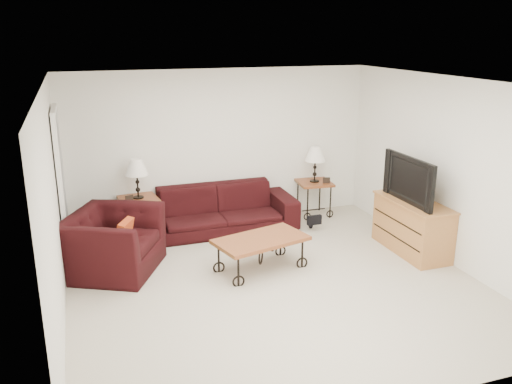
% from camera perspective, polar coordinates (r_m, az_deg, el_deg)
% --- Properties ---
extents(ground, '(5.00, 5.00, 0.00)m').
position_cam_1_polar(ground, '(6.87, 1.90, -9.63)').
color(ground, '#C1B4A4').
rests_on(ground, ground).
extents(wall_back, '(5.00, 0.02, 2.50)m').
position_cam_1_polar(wall_back, '(8.73, -3.81, 4.82)').
color(wall_back, white).
rests_on(wall_back, ground).
extents(wall_front, '(5.00, 0.02, 2.50)m').
position_cam_1_polar(wall_front, '(4.32, 13.93, -8.50)').
color(wall_front, white).
rests_on(wall_front, ground).
extents(wall_left, '(0.02, 5.00, 2.50)m').
position_cam_1_polar(wall_left, '(6.04, -20.80, -1.76)').
color(wall_left, white).
rests_on(wall_left, ground).
extents(wall_right, '(0.02, 5.00, 2.50)m').
position_cam_1_polar(wall_right, '(7.64, 19.86, 2.10)').
color(wall_right, white).
rests_on(wall_right, ground).
extents(ceiling, '(5.00, 5.00, 0.00)m').
position_cam_1_polar(ceiling, '(6.18, 2.13, 11.62)').
color(ceiling, white).
rests_on(ceiling, wall_back).
extents(doorway, '(0.08, 0.94, 2.04)m').
position_cam_1_polar(doorway, '(7.68, -20.13, 0.37)').
color(doorway, black).
rests_on(doorway, ground).
extents(sofa, '(2.41, 0.94, 0.70)m').
position_cam_1_polar(sofa, '(8.47, -3.94, -1.85)').
color(sofa, black).
rests_on(sofa, ground).
extents(side_table_left, '(0.62, 0.62, 0.61)m').
position_cam_1_polar(side_table_left, '(8.45, -12.29, -2.60)').
color(side_table_left, brown).
rests_on(side_table_left, ground).
extents(side_table_right, '(0.61, 0.61, 0.60)m').
position_cam_1_polar(side_table_right, '(9.21, 6.19, -0.70)').
color(side_table_right, brown).
rests_on(side_table_right, ground).
extents(lamp_left, '(0.38, 0.38, 0.61)m').
position_cam_1_polar(lamp_left, '(8.27, -12.55, 1.39)').
color(lamp_left, black).
rests_on(lamp_left, side_table_left).
extents(lamp_right, '(0.37, 0.37, 0.60)m').
position_cam_1_polar(lamp_right, '(9.05, 6.31, 2.95)').
color(lamp_right, black).
rests_on(lamp_right, side_table_right).
extents(photo_frame_left, '(0.12, 0.05, 0.10)m').
position_cam_1_polar(photo_frame_left, '(8.19, -13.36, -0.68)').
color(photo_frame_left, black).
rests_on(photo_frame_left, side_table_left).
extents(photo_frame_right, '(0.12, 0.05, 0.10)m').
position_cam_1_polar(photo_frame_right, '(9.04, 7.52, 1.25)').
color(photo_frame_right, black).
rests_on(photo_frame_right, side_table_right).
extents(coffee_table, '(1.32, 0.93, 0.45)m').
position_cam_1_polar(coffee_table, '(7.13, 0.52, -6.61)').
color(coffee_table, brown).
rests_on(coffee_table, ground).
extents(armchair, '(1.51, 1.58, 0.80)m').
position_cam_1_polar(armchair, '(7.28, -15.02, -5.21)').
color(armchair, black).
rests_on(armchair, ground).
extents(throw_pillow, '(0.25, 0.36, 0.36)m').
position_cam_1_polar(throw_pillow, '(7.20, -13.87, -4.34)').
color(throw_pillow, '#CB421A').
rests_on(throw_pillow, armchair).
extents(tv_stand, '(0.53, 1.26, 0.76)m').
position_cam_1_polar(tv_stand, '(7.97, 16.31, -3.54)').
color(tv_stand, '#B47443').
rests_on(tv_stand, ground).
extents(television, '(0.15, 1.13, 0.65)m').
position_cam_1_polar(television, '(7.75, 16.61, 1.34)').
color(television, black).
rests_on(television, tv_stand).
extents(backpack, '(0.39, 0.32, 0.46)m').
position_cam_1_polar(backpack, '(8.61, 5.90, -2.46)').
color(backpack, black).
rests_on(backpack, ground).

